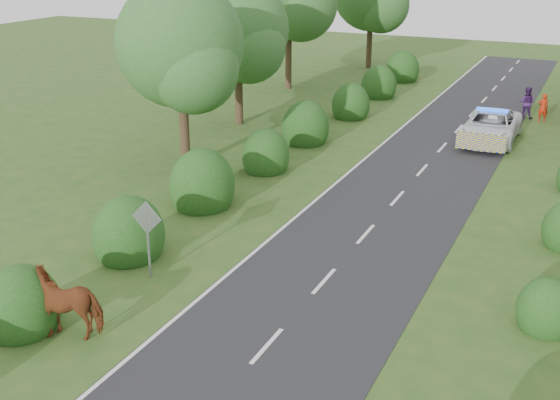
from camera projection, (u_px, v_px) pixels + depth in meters
The scene contains 11 objects.
ground at pixel (267, 346), 18.12m from camera, with size 120.00×120.00×0.00m, color #2B521E.
road at pixel (416, 177), 30.83m from camera, with size 6.00×70.00×0.02m, color black.
road_markings at pixel (367, 186), 29.70m from camera, with size 4.96×70.00×0.01m.
hedgerow_left at pixel (250, 162), 30.35m from camera, with size 2.75×50.41×3.00m.
tree_left_a at pixel (184, 50), 30.14m from camera, with size 5.74×5.60×8.38m.
tree_left_b at pixel (240, 33), 37.62m from camera, with size 5.74×5.60×8.07m.
road_sign at pixel (147, 228), 21.21m from camera, with size 1.06×0.08×2.53m.
cow at pixel (71, 305), 18.57m from camera, with size 1.17×2.21×1.57m, color maroon.
police_van at pixel (491, 127), 35.88m from camera, with size 2.64×5.73×1.72m.
pedestrian_red at pixel (543, 107), 39.84m from camera, with size 0.58×0.38×1.58m, color #B7230C.
pedestrian_purple at pixel (527, 103), 40.46m from camera, with size 0.89×0.69×1.83m, color #381B50.
Camera 1 is at (6.92, -14.00, 9.96)m, focal length 45.00 mm.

